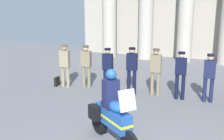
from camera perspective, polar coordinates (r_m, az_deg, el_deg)
name	(u,v)px	position (r m, az deg, el deg)	size (l,w,h in m)	color
colonnade_backdrop	(188,0)	(17.23, 14.20, 12.74)	(12.61, 1.68, 6.31)	#A49F91
officer_in_row_0	(65,63)	(11.91, -8.95, 1.40)	(0.39, 0.24, 1.70)	gray
officer_in_row_1	(86,63)	(11.68, -4.94, 1.29)	(0.39, 0.24, 1.70)	#7A7056
officer_in_row_2	(108,66)	(11.36, -0.82, 0.79)	(0.39, 0.24, 1.64)	black
officer_in_row_3	(132,67)	(10.94, 3.80, 0.59)	(0.39, 0.24, 1.75)	black
officer_in_row_4	(156,68)	(10.82, 8.30, 0.29)	(0.39, 0.24, 1.74)	#7A7056
officer_in_row_5	(181,72)	(10.63, 12.93, -0.31)	(0.39, 0.24, 1.70)	black
officer_in_row_6	(209,74)	(10.61, 18.02, -0.76)	(0.39, 0.24, 1.68)	#191E42
motorcycle_with_rider	(112,113)	(7.36, -0.03, -8.24)	(1.66, 1.45, 1.90)	black
briefcase_on_ground	(57,82)	(12.32, -10.41, -2.17)	(0.10, 0.32, 0.36)	black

